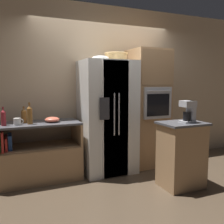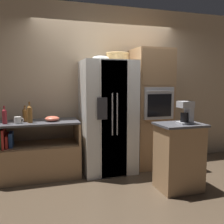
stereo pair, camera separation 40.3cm
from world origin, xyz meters
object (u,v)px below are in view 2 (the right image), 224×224
Objects in this scene: wicker_basket at (117,57)px; bottle_short at (30,114)px; wall_oven at (150,108)px; mixing_bowl at (52,119)px; bottle_tall at (5,116)px; coffee_maker at (186,112)px; bottle_wide at (25,114)px; refrigerator at (108,117)px; fruit_bowl at (101,58)px; mug at (18,120)px.

wicker_basket is 1.67m from bottle_short.
wall_oven is 9.33× the size of mixing_bowl.
bottle_tall is 2.57m from coffee_maker.
bottle_short is at bearing -63.14° from bottle_wide.
refrigerator is at bearing -0.78° from mixing_bowl.
wicker_basket is at bearing 3.21° from mixing_bowl.
bottle_wide is (-2.08, 0.05, -0.03)m from wall_oven.
refrigerator is 0.90m from mixing_bowl.
wall_oven is at bearing 2.47° from bottle_short.
wall_oven is at bearing -1.49° from bottle_wide.
fruit_bowl reaches higher than bottle_tall.
bottle_tall is 0.68m from mixing_bowl.
wicker_basket is at bearing 3.74° from bottle_tall.
wicker_basket is 2.83× the size of mug.
bottle_tall is 0.35m from bottle_short.
bottle_wide is at bearing 27.16° from bottle_tall.
refrigerator is 13.37× the size of mug.
coffee_maker is at bearing -31.61° from mixing_bowl.
bottle_tall is 1.21× the size of mixing_bowl.
wall_oven is 5.28× the size of wicker_basket.
refrigerator is 6.74× the size of fruit_bowl.
bottle_tall is 0.84× the size of bottle_short.
refrigerator is 8.33× the size of mixing_bowl.
wicker_basket is 1.23× the size of bottle_short.
coffee_maker reaches higher than bottle_tall.
bottle_short is 2.31× the size of mug.
bottle_tall is 0.31m from bottle_wide.
wall_oven is at bearing 2.56° from mug.
bottle_wide is 1.13× the size of mixing_bowl.
mixing_bowl is at bearing 4.58° from bottle_tall.
bottle_tall is 1.07× the size of bottle_wide.
refrigerator reaches higher than mug.
bottle_tall is at bearing -178.48° from refrigerator.
bottle_wide is (-0.07, 0.14, -0.03)m from bottle_short.
mug is 0.50m from mixing_bowl.
wall_oven is 6.74× the size of coffee_maker.
wall_oven is at bearing 2.13° from bottle_tall.
fruit_bowl is 0.89× the size of coffee_maker.
coffee_maker is at bearing -52.16° from refrigerator.
refrigerator is 0.89× the size of wall_oven.
bottle_tall reaches higher than mug.
refrigerator reaches higher than bottle_short.
bottle_tall reaches higher than mixing_bowl.
coffee_maker is (0.80, -1.03, 0.18)m from refrigerator.
mug is at bearing -3.12° from bottle_tall.
mixing_bowl is (0.33, 0.05, -0.10)m from bottle_short.
wicker_basket reaches higher than mixing_bowl.
wall_oven is (0.79, 0.05, 0.11)m from refrigerator.
refrigerator is 4.72× the size of wicker_basket.
bottle_short is at bearing -178.10° from refrigerator.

